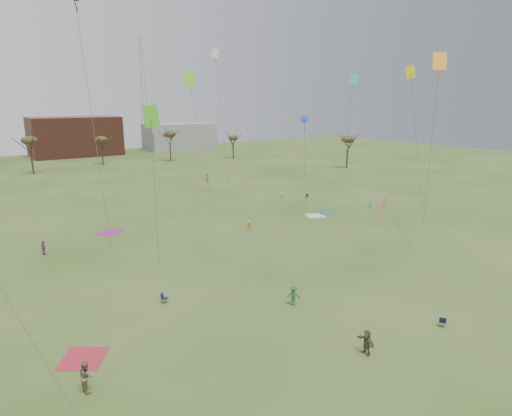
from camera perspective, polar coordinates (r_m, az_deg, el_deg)
ground at (r=40.73m, az=9.81°, el=-10.93°), size 260.00×260.00×0.00m
flyer_near_center at (r=37.73m, az=4.93°, el=-11.40°), size 1.28×1.23×1.75m
spectator_fore_b at (r=29.60m, az=-21.45°, el=-19.90°), size 0.81×1.00×1.96m
spectator_fore_c at (r=32.03m, az=14.35°, el=-16.72°), size 0.71×1.70×1.79m
flyer_mid_b at (r=57.61m, az=-0.89°, el=-2.40°), size 1.06×1.13×1.54m
flyer_mid_c at (r=72.72m, az=14.76°, el=0.63°), size 0.65×0.49×1.61m
spectator_mid_d at (r=54.69m, az=-26.17°, el=-4.73°), size 0.59×1.03×1.65m
spectator_mid_e at (r=77.63m, az=3.51°, el=1.91°), size 0.99×0.93×1.63m
flyer_far_b at (r=93.85m, az=-6.41°, el=4.01°), size 0.94×1.06×1.83m
blanket_red at (r=33.24m, az=-21.79°, el=-17.91°), size 3.85×3.85×0.03m
blanket_cream at (r=66.32m, az=7.83°, el=-1.02°), size 3.47×3.47×0.03m
blanket_plum at (r=60.53m, az=-18.74°, el=-3.11°), size 4.16×4.16×0.03m
blanket_olive at (r=68.95m, az=9.32°, el=-0.49°), size 3.89×3.89×0.03m
camp_chair_left at (r=39.03m, az=-11.94°, el=-11.77°), size 0.74×0.74×0.87m
camp_chair_center at (r=37.51m, az=23.30°, el=-13.78°), size 0.73×0.72×0.87m
camp_chair_right at (r=77.48m, az=6.68°, el=1.39°), size 0.68×0.66×0.87m
kites_aloft at (r=58.98m, az=-6.45°, el=17.59°), size 71.50×48.07×27.28m
tree_line at (r=108.24m, az=-22.15°, el=7.70°), size 117.44×49.32×8.91m
building_brick at (r=149.80m, az=-22.72°, el=8.70°), size 26.00×16.00×12.00m
building_grey at (r=159.08m, az=-9.99°, el=9.26°), size 24.00×12.00×9.00m
radio_tower at (r=161.23m, az=-14.62°, el=14.32°), size 1.51×1.72×41.00m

